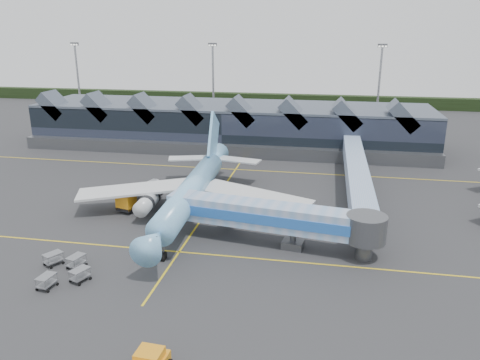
# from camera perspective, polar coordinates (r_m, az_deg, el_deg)

# --- Properties ---
(ground) EXTENTS (260.00, 260.00, 0.00)m
(ground) POSITION_cam_1_polar(r_m,az_deg,el_deg) (65.36, -5.29, -5.62)
(ground) COLOR #2A2A2C
(ground) RESTS_ON ground
(taxi_stripes) EXTENTS (120.00, 60.00, 0.01)m
(taxi_stripes) POSITION_cam_1_polar(r_m,az_deg,el_deg) (74.31, -3.22, -2.60)
(taxi_stripes) COLOR yellow
(taxi_stripes) RESTS_ON ground
(tree_line_far) EXTENTS (260.00, 4.00, 4.00)m
(tree_line_far) POSITION_cam_1_polar(r_m,az_deg,el_deg) (170.09, 4.85, 9.74)
(tree_line_far) COLOR black
(tree_line_far) RESTS_ON ground
(terminal) EXTENTS (90.00, 22.25, 12.52)m
(terminal) POSITION_cam_1_polar(r_m,az_deg,el_deg) (109.22, -1.21, 6.75)
(terminal) COLOR black
(terminal) RESTS_ON ground
(light_masts) EXTENTS (132.40, 42.56, 22.45)m
(light_masts) POSITION_cam_1_polar(r_m,az_deg,el_deg) (121.17, 12.71, 11.08)
(light_masts) COLOR gray
(light_masts) RESTS_ON ground
(main_airliner) EXTENTS (35.45, 40.75, 13.10)m
(main_airliner) POSITION_cam_1_polar(r_m,az_deg,el_deg) (68.66, -5.69, -1.01)
(main_airliner) COLOR #73ACEA
(main_airliner) RESTS_ON ground
(jet_bridge) EXTENTS (27.39, 7.88, 5.62)m
(jet_bridge) POSITION_cam_1_polar(r_m,az_deg,el_deg) (58.04, 5.37, -4.74)
(jet_bridge) COLOR #80A7D5
(jet_bridge) RESTS_ON ground
(fuel_truck) EXTENTS (4.53, 9.46, 3.16)m
(fuel_truck) POSITION_cam_1_polar(r_m,az_deg,el_deg) (73.78, -11.97, -1.67)
(fuel_truck) COLOR black
(fuel_truck) RESTS_ON ground
(baggage_carts) EXTENTS (7.01, 7.14, 1.44)m
(baggage_carts) POSITION_cam_1_polar(r_m,az_deg,el_deg) (56.09, -20.62, -10.04)
(baggage_carts) COLOR gray
(baggage_carts) RESTS_ON ground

